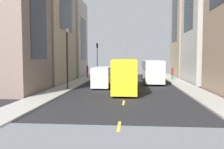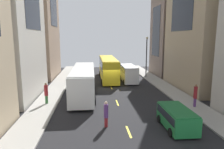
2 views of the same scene
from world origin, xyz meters
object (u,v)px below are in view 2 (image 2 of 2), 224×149
(streetcar_yellow, at_px, (108,67))
(car_green_0, at_px, (177,117))
(city_bus_white, at_px, (83,79))
(pedestrian_crossing_near, at_px, (106,113))
(pedestrian_waiting_curb, at_px, (46,93))
(pedestrian_crossing_mid, at_px, (195,95))
(delivery_van_white, at_px, (129,72))

(streetcar_yellow, xyz_separation_m, car_green_0, (3.69, -19.86, -1.18))
(city_bus_white, bearing_deg, pedestrian_crossing_near, -77.20)
(streetcar_yellow, distance_m, pedestrian_waiting_curb, 15.01)
(city_bus_white, bearing_deg, pedestrian_crossing_mid, -27.06)
(pedestrian_crossing_mid, relative_size, pedestrian_crossing_near, 1.10)
(streetcar_yellow, relative_size, car_green_0, 3.02)
(streetcar_yellow, distance_m, car_green_0, 20.23)
(streetcar_yellow, relative_size, pedestrian_waiting_curb, 5.55)
(pedestrian_crossing_near, bearing_deg, pedestrian_crossing_mid, -80.32)
(pedestrian_waiting_curb, xyz_separation_m, pedestrian_crossing_mid, (14.81, -2.43, 0.05))
(city_bus_white, relative_size, streetcar_yellow, 1.00)
(city_bus_white, height_order, pedestrian_waiting_curb, city_bus_white)
(car_green_0, distance_m, pedestrian_waiting_curb, 13.05)
(streetcar_yellow, xyz_separation_m, pedestrian_crossing_near, (-1.65, -19.02, -1.03))
(delivery_van_white, relative_size, pedestrian_waiting_curb, 2.74)
(delivery_van_white, xyz_separation_m, car_green_0, (0.66, -17.37, -0.57))
(car_green_0, relative_size, pedestrian_crossing_mid, 1.77)
(delivery_van_white, bearing_deg, pedestrian_waiting_curb, -134.79)
(pedestrian_crossing_near, bearing_deg, car_green_0, -110.79)
(streetcar_yellow, bearing_deg, pedestrian_crossing_near, -94.94)
(pedestrian_crossing_mid, bearing_deg, car_green_0, -12.08)
(pedestrian_crossing_mid, bearing_deg, streetcar_yellow, -126.49)
(city_bus_white, xyz_separation_m, pedestrian_waiting_curb, (-3.67, -3.26, -0.70))
(streetcar_yellow, bearing_deg, pedestrian_waiting_curb, -119.69)
(streetcar_yellow, bearing_deg, delivery_van_white, -39.37)
(city_bus_white, relative_size, pedestrian_waiting_curb, 5.53)
(delivery_van_white, relative_size, car_green_0, 1.49)
(car_green_0, height_order, pedestrian_waiting_curb, pedestrian_waiting_curb)
(streetcar_yellow, xyz_separation_m, delivery_van_white, (3.03, -2.49, -0.61))
(delivery_van_white, bearing_deg, pedestrian_crossing_mid, -71.41)
(delivery_van_white, relative_size, pedestrian_crossing_near, 2.90)
(car_green_0, xyz_separation_m, pedestrian_waiting_curb, (-11.11, 6.84, 0.36))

